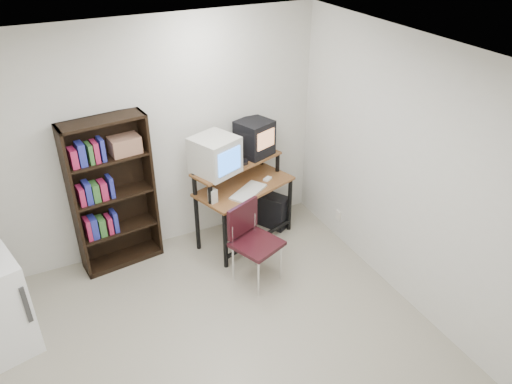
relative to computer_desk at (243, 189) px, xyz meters
name	(u,v)px	position (x,y,z in m)	size (l,w,h in m)	color
floor	(222,362)	(-0.97, -1.62, -0.68)	(4.00, 4.00, 0.01)	#A19B85
ceiling	(208,73)	(-0.97, -1.62, 1.92)	(4.00, 4.00, 0.01)	white
back_wall	(145,142)	(-0.97, 0.38, 0.62)	(4.00, 0.01, 2.60)	beige
right_wall	(421,185)	(1.03, -1.62, 0.62)	(0.01, 4.00, 2.60)	beige
computer_desk	(243,189)	(0.00, 0.00, 0.00)	(1.24, 0.89, 0.98)	brown
crt_monitor	(215,155)	(-0.32, 0.01, 0.49)	(0.56, 0.56, 0.41)	beige
vcr	(257,153)	(0.26, 0.17, 0.33)	(0.36, 0.26, 0.08)	black
crt_tv	(255,135)	(0.24, 0.21, 0.54)	(0.46, 0.45, 0.34)	black
cd_spindle	(243,162)	(0.02, 0.04, 0.32)	(0.12, 0.12, 0.05)	#26262B
keyboard	(248,192)	(-0.02, -0.19, 0.06)	(0.47, 0.21, 0.04)	beige
mousepad	(268,181)	(0.30, -0.02, 0.04)	(0.22, 0.18, 0.01)	black
mouse	(268,179)	(0.30, -0.02, 0.06)	(0.10, 0.06, 0.03)	white
desk_speaker	(213,196)	(-0.45, -0.20, 0.13)	(0.08, 0.07, 0.17)	beige
pc_tower	(270,210)	(0.42, 0.12, -0.47)	(0.20, 0.45, 0.42)	black
school_chair	(252,236)	(-0.23, -0.69, -0.14)	(0.57, 0.57, 0.88)	black
bookshelf	(112,192)	(-1.41, 0.24, 0.20)	(0.88, 0.39, 1.71)	black
wall_outlet	(338,215)	(1.02, -0.47, -0.38)	(0.02, 0.08, 0.12)	beige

